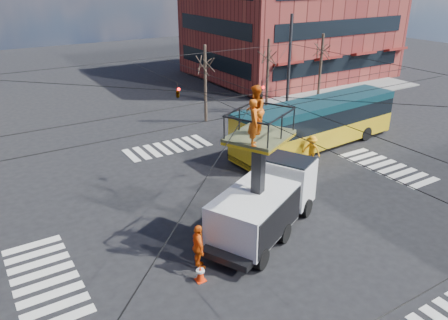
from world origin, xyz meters
TOP-DOWN VIEW (x-y plane):
  - ground at (0.00, 0.00)m, footprint 120.00×120.00m
  - sidewalk_ne at (21.00, 21.00)m, footprint 18.00×18.00m
  - crosswalks at (0.00, 0.00)m, footprint 22.40×22.40m
  - building_ne at (21.98, 23.98)m, footprint 20.06×16.06m
  - overhead_network at (-0.07, 0.40)m, footprint 24.24×24.24m
  - tree_a at (5.00, 13.50)m, footprint 2.00×2.00m
  - tree_b at (11.00, 13.50)m, footprint 2.00×2.00m
  - tree_c at (17.00, 13.50)m, footprint 2.00×2.00m
  - utility_truck at (-0.65, -1.74)m, footprint 7.29×5.18m
  - city_bus at (8.56, 4.82)m, footprint 12.97×3.40m
  - traffic_cone at (-4.89, -3.33)m, footprint 0.36×0.36m
  - worker_ground at (-4.55, -2.60)m, footprint 0.70×1.22m
  - flagger at (6.41, 2.87)m, footprint 1.09×1.35m

SIDE VIEW (x-z plane):
  - ground at x=0.00m, z-range 0.00..0.00m
  - crosswalks at x=0.00m, z-range 0.00..0.02m
  - sidewalk_ne at x=21.00m, z-range 0.00..0.12m
  - traffic_cone at x=-4.89m, z-range 0.00..0.70m
  - flagger at x=6.41m, z-range 0.00..1.83m
  - worker_ground at x=-4.55m, z-range 0.00..1.96m
  - city_bus at x=8.56m, z-range 0.13..3.33m
  - utility_truck at x=-0.65m, z-range -1.29..5.66m
  - overhead_network at x=-0.07m, z-range 0.29..8.29m
  - tree_a at x=5.00m, z-range 1.63..7.63m
  - tree_b at x=11.00m, z-range 1.63..7.63m
  - tree_c at x=17.00m, z-range 1.63..7.63m
  - building_ne at x=21.98m, z-range 0.00..14.00m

